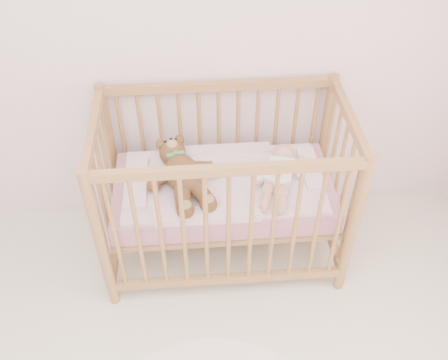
{
  "coord_description": "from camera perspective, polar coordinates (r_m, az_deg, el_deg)",
  "views": [
    {
      "loc": [
        0.29,
        -0.42,
        2.46
      ],
      "look_at": [
        0.44,
        1.55,
        0.62
      ],
      "focal_mm": 40.0,
      "sensor_mm": 36.0,
      "label": 1
    }
  ],
  "objects": [
    {
      "name": "mattress",
      "position": [
        2.83,
        -0.08,
        -1.32
      ],
      "size": [
        1.22,
        0.62,
        0.13
      ],
      "primitive_type": "cube",
      "color": "#CF818D",
      "rests_on": "crib"
    },
    {
      "name": "crib",
      "position": [
        2.82,
        -0.08,
        -1.1
      ],
      "size": [
        1.36,
        0.76,
        1.0
      ],
      "primitive_type": null,
      "color": "#AD7849",
      "rests_on": "floor"
    },
    {
      "name": "teddy_bear",
      "position": [
        2.7,
        -4.69,
        0.58
      ],
      "size": [
        0.57,
        0.69,
        0.17
      ],
      "primitive_type": null,
      "rotation": [
        0.0,
        0.0,
        0.28
      ],
      "color": "brown",
      "rests_on": "blanket"
    },
    {
      "name": "baby",
      "position": [
        2.75,
        6.37,
        0.99
      ],
      "size": [
        0.4,
        0.59,
        0.13
      ],
      "primitive_type": null,
      "rotation": [
        0.0,
        0.0,
        -0.29
      ],
      "color": "white",
      "rests_on": "blanket"
    },
    {
      "name": "blanket",
      "position": [
        2.78,
        -0.08,
        -0.21
      ],
      "size": [
        1.1,
        0.58,
        0.06
      ],
      "primitive_type": null,
      "color": "pink",
      "rests_on": "mattress"
    },
    {
      "name": "wall_back",
      "position": [
        2.68,
        -10.66,
        17.77
      ],
      "size": [
        4.0,
        0.02,
        2.7
      ],
      "primitive_type": "cube",
      "color": "silver",
      "rests_on": "floor"
    }
  ]
}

